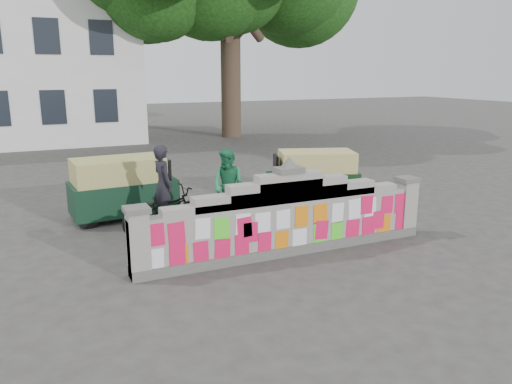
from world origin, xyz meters
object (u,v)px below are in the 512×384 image
at_px(cyclist_rider, 164,195).
at_px(rickshaw_left, 122,187).
at_px(cyclist_bike, 164,210).
at_px(pedestrian, 229,186).
at_px(rickshaw_right, 314,175).

height_order(cyclist_rider, rickshaw_left, cyclist_rider).
bearing_deg(cyclist_bike, rickshaw_left, 12.05).
bearing_deg(pedestrian, rickshaw_right, 68.74).
distance_m(pedestrian, rickshaw_right, 3.05).
xyz_separation_m(cyclist_rider, rickshaw_left, (-0.64, 1.68, -0.10)).
bearing_deg(cyclist_rider, rickshaw_right, -86.11).
bearing_deg(pedestrian, rickshaw_left, -158.90).
distance_m(cyclist_bike, cyclist_rider, 0.37).
relative_size(cyclist_bike, cyclist_rider, 1.12).
distance_m(cyclist_bike, pedestrian, 1.74).
relative_size(cyclist_rider, pedestrian, 0.99).
relative_size(rickshaw_left, rickshaw_right, 1.04).
relative_size(cyclist_rider, rickshaw_right, 0.66).
bearing_deg(cyclist_rider, pedestrian, -91.28).
bearing_deg(cyclist_rider, rickshaw_left, 12.05).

